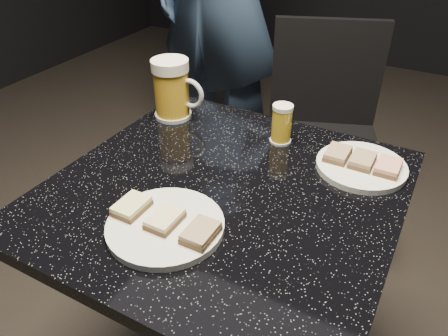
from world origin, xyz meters
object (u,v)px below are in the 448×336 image
at_px(plate_large, 165,226).
at_px(beer_mug, 173,89).
at_px(plate_small, 361,166).
at_px(table, 224,269).
at_px(beer_tumbler, 282,124).
at_px(chair, 323,128).

bearing_deg(plate_large, beer_mug, 122.07).
xyz_separation_m(plate_small, table, (-0.23, -0.21, -0.25)).
relative_size(plate_large, plate_small, 1.10).
height_order(table, beer_mug, beer_mug).
bearing_deg(beer_tumbler, table, -97.15).
bearing_deg(chair, plate_small, -67.34).
xyz_separation_m(plate_large, plate_small, (0.27, 0.37, 0.00)).
distance_m(plate_small, beer_tumbler, 0.21).
bearing_deg(chair, plate_large, -90.99).
height_order(plate_large, plate_small, same).
bearing_deg(plate_small, beer_tumbler, 172.86).
relative_size(table, beer_tumbler, 7.65).
bearing_deg(beer_tumbler, beer_mug, -177.69).
xyz_separation_m(beer_mug, beer_tumbler, (0.30, 0.01, -0.03)).
bearing_deg(table, beer_tumbler, 82.85).
xyz_separation_m(plate_small, chair, (-0.25, 0.60, -0.26)).
height_order(plate_large, chair, chair).
distance_m(plate_large, beer_tumbler, 0.40).
height_order(plate_small, table, plate_small).
distance_m(plate_small, chair, 0.70).
bearing_deg(plate_large, plate_small, 54.34).
relative_size(plate_large, beer_mug, 1.38).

